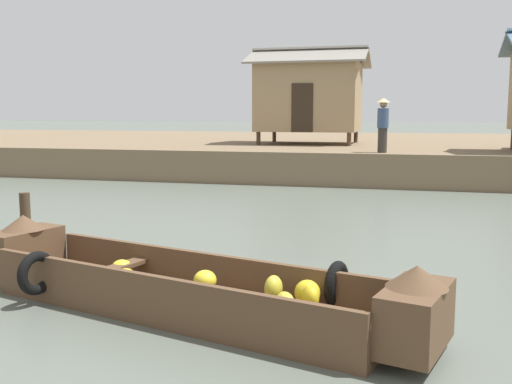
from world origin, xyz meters
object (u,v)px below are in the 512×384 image
object	(u,v)px
stilt_house_left	(309,95)
mooring_post	(26,234)
vendor_person	(383,122)
banana_boat	(184,287)

from	to	relation	value
stilt_house_left	mooring_post	distance (m)	16.59
vendor_person	stilt_house_left	bearing A→B (deg)	122.60
mooring_post	banana_boat	bearing A→B (deg)	-18.07
banana_boat	mooring_post	world-z (taller)	mooring_post
stilt_house_left	vendor_person	bearing A→B (deg)	-57.40
mooring_post	stilt_house_left	bearing A→B (deg)	86.08
banana_boat	stilt_house_left	xyz separation A→B (m)	(-1.54, 17.25, 2.65)
banana_boat	mooring_post	size ratio (longest dim) A/B	5.02
stilt_house_left	mooring_post	size ratio (longest dim) A/B	3.93
banana_boat	vendor_person	distance (m)	12.61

